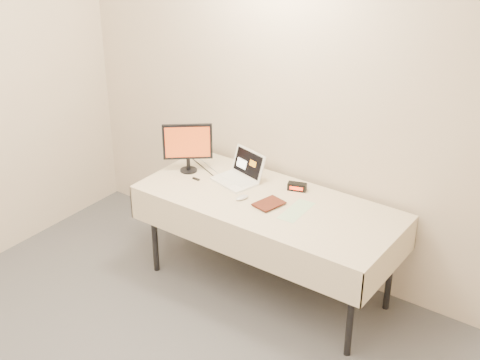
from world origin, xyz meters
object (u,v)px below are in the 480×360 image
Objects in this scene: monitor at (188,144)px; book at (262,188)px; table at (268,208)px; laptop at (240,174)px.

monitor is 0.73m from book.
table is 0.17m from book.
book is at bearing -45.17° from monitor.
laptop is 0.98× the size of monitor.
monitor is at bearing -151.76° from laptop.
table is 5.05× the size of laptop.
book is at bearing -133.40° from table.
laptop reaches higher than table.
monitor reaches higher than book.
laptop is at bearing 163.76° from book.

